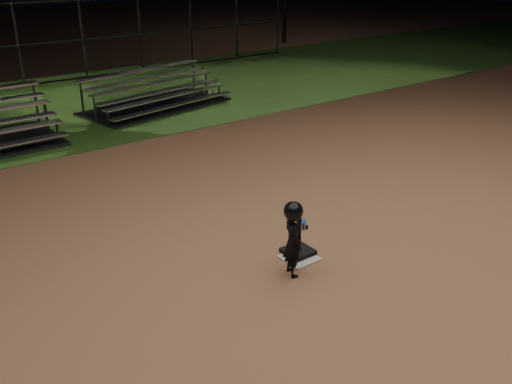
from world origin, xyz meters
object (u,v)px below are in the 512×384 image
batting_tee (298,246)px  bleacher_right (156,101)px  child_batter (293,237)px  home_plate (299,258)px

batting_tee → bleacher_right: 8.48m
child_batter → batting_tee: bearing=-33.9°
child_batter → bleacher_right: (2.45, 8.56, -0.36)m
home_plate → child_batter: size_ratio=0.43×
batting_tee → child_batter: size_ratio=0.62×
bleacher_right → home_plate: bearing=-115.4°
bleacher_right → child_batter: bearing=-117.1°
home_plate → child_batter: 0.68m
bleacher_right → batting_tee: bearing=-115.2°
child_batter → home_plate: bearing=-38.6°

